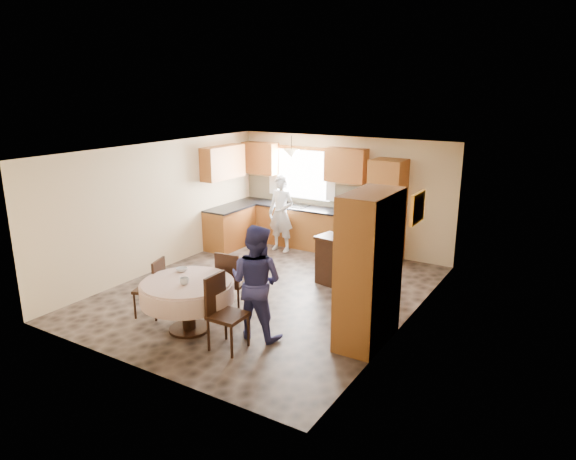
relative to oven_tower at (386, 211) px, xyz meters
The scene contains 36 objects.
floor 3.11m from the oven_tower, 113.15° to the right, with size 5.00×6.00×0.01m, color #6E5A4D.
ceiling 3.26m from the oven_tower, 113.15° to the right, with size 5.00×6.00×0.01m, color white.
wall_back 1.21m from the oven_tower, 164.91° to the left, with size 5.00×0.02×2.50m, color beige.
wall_front 5.81m from the oven_tower, 101.43° to the right, with size 5.00×0.02×2.50m, color beige.
wall_left 4.54m from the oven_tower, 143.61° to the right, with size 0.02×6.00×2.50m, color beige.
wall_right 3.02m from the oven_tower, 63.35° to the right, with size 0.02×6.00×2.50m, color beige.
window 2.24m from the oven_tower, behind, with size 1.40×0.03×1.10m, color white.
curtain_left 2.97m from the oven_tower, behind, with size 0.22×0.02×1.15m, color white.
curtain_right 1.54m from the oven_tower, behind, with size 0.22×0.02×1.15m, color white.
base_cab_back 2.09m from the oven_tower, behind, with size 3.30×0.60×0.88m, color #AC6B2D.
counter_back 2.01m from the oven_tower, behind, with size 3.30×0.64×0.04m, color black.
base_cab_left 3.52m from the oven_tower, 165.12° to the right, with size 0.60×1.20×0.88m, color #AC6B2D.
counter_left 3.47m from the oven_tower, 165.12° to the right, with size 0.64×1.20×0.04m, color black.
backsplash 2.03m from the oven_tower, behind, with size 3.30×0.02×0.55m, color beige.
wall_cab_left 3.31m from the oven_tower, behind, with size 0.85×0.33×0.72m, color #C67231.
wall_cab_right 1.32m from the oven_tower, behind, with size 0.90×0.33×0.72m, color #C67231.
wall_cab_side 3.70m from the oven_tower, 165.67° to the right, with size 0.33×1.20×0.72m, color #C67231.
oven_tower is the anchor object (origin of this frame).
oven_upper 0.37m from the oven_tower, 90.00° to the right, with size 0.56×0.01×0.45m, color black.
oven_lower 0.44m from the oven_tower, 90.00° to the right, with size 0.56×0.01×0.45m, color black.
pendant 2.40m from the oven_tower, behind, with size 0.36×0.36×0.18m, color beige.
sideboard 1.87m from the oven_tower, 91.35° to the right, with size 1.18×0.49×0.84m, color #32180D.
space_heater 2.26m from the oven_tower, 75.44° to the right, with size 0.44×0.31×0.61m, color black.
cupboard 3.63m from the oven_tower, 72.84° to the right, with size 0.57×1.14×2.17m, color #AC6B2D.
dining_table 4.74m from the oven_tower, 106.17° to the right, with size 1.37×1.37×0.78m.
chair_left 4.94m from the oven_tower, 115.53° to the right, with size 0.51×0.51×0.94m.
chair_back 3.89m from the oven_tower, 107.89° to the right, with size 0.49×0.49×1.00m.
chair_right 4.73m from the oven_tower, 96.73° to the right, with size 0.46×0.46×1.05m.
framed_picture 2.69m from the oven_tower, 59.64° to the right, with size 0.06×0.57×0.47m.
microwave 0.75m from the oven_tower, behind, with size 0.56×0.38×0.31m, color silver.
person_sink 2.29m from the oven_tower, 166.95° to the right, with size 0.61×0.40×1.68m, color silver.
person_dining 4.17m from the oven_tower, 94.82° to the right, with size 0.81×0.63×1.67m, color navy.
bowl_sideboard 1.81m from the oven_tower, 102.87° to the right, with size 0.22×0.22×0.05m, color #B2B2B2.
bottle_sideboard 1.79m from the oven_tower, 79.28° to the right, with size 0.11×0.11×0.28m, color silver.
cup_table 4.83m from the oven_tower, 104.95° to the right, with size 0.13×0.13×0.11m, color #B2B2B2.
bowl_table 4.58m from the oven_tower, 111.27° to the right, with size 0.17×0.17×0.05m, color #B2B2B2.
Camera 1 is at (4.74, -7.04, 3.50)m, focal length 32.00 mm.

